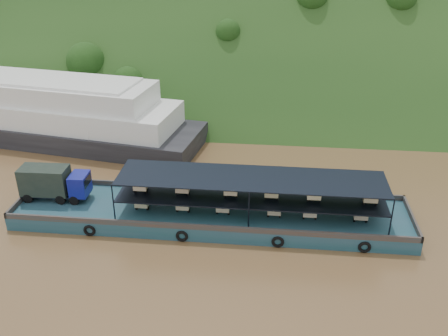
# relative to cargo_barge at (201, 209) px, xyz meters

# --- Properties ---
(ground) EXTENTS (160.00, 160.00, 0.00)m
(ground) POSITION_rel_cargo_barge_xyz_m (3.65, 1.29, -1.08)
(ground) COLOR brown
(ground) RESTS_ON ground
(hillside) EXTENTS (140.00, 39.60, 39.60)m
(hillside) POSITION_rel_cargo_barge_xyz_m (3.65, 37.29, -1.08)
(hillside) COLOR #1A3B15
(hillside) RESTS_ON ground
(cargo_barge) EXTENTS (35.00, 7.18, 4.54)m
(cargo_barge) POSITION_rel_cargo_barge_xyz_m (0.00, 0.00, 0.00)
(cargo_barge) COLOR #15434A
(cargo_barge) RESTS_ON ground
(passenger_ferry) EXTENTS (38.63, 15.29, 7.62)m
(passenger_ferry) POSITION_rel_cargo_barge_xyz_m (-21.16, 17.02, 2.21)
(passenger_ferry) COLOR black
(passenger_ferry) RESTS_ON ground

